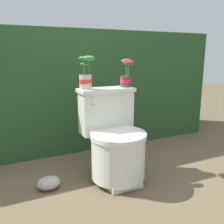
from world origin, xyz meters
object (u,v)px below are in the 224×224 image
at_px(potted_plant_left, 86,76).
at_px(potted_plant_midleft, 126,74).
at_px(garden_stone, 49,183).
at_px(toilet, 115,142).

relative_size(potted_plant_left, potted_plant_midleft, 1.11).
bearing_deg(potted_plant_midleft, garden_stone, -171.35).
bearing_deg(toilet, potted_plant_midleft, 40.76).
bearing_deg(potted_plant_midleft, toilet, -139.24).
relative_size(toilet, potted_plant_midleft, 3.08).
bearing_deg(potted_plant_left, toilet, -44.63).
bearing_deg(garden_stone, toilet, -5.49).
xyz_separation_m(potted_plant_left, garden_stone, (-0.34, -0.11, -0.75)).
relative_size(toilet, potted_plant_left, 2.78).
distance_m(toilet, garden_stone, 0.56).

